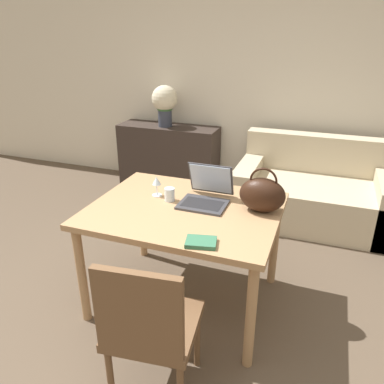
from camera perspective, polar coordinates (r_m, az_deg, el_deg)
The scene contains 12 objects.
ground_plane at distance 2.55m, azimuth -7.64°, elevation -22.89°, with size 14.00×14.00×0.00m, color brown.
wall_back at distance 4.49m, azimuth 9.02°, elevation 16.93°, with size 10.00×0.06×2.70m.
dining_table at distance 2.53m, azimuth -1.11°, elevation -4.10°, with size 1.24×0.98×0.75m.
chair at distance 1.97m, azimuth -6.53°, elevation -19.47°, with size 0.49×0.49×0.90m.
couch at distance 4.08m, azimuth 17.87°, elevation -0.20°, with size 1.53×0.94×0.82m.
sideboard at distance 4.71m, azimuth -3.55°, elevation 5.44°, with size 1.23×0.40×0.77m.
laptop at distance 2.56m, azimuth 2.26°, elevation -0.02°, with size 0.31×0.34×0.25m.
drinking_glass at distance 2.58m, azimuth -3.43°, elevation -0.37°, with size 0.07×0.07×0.09m.
wine_glass at distance 2.64m, azimuth -5.41°, elevation 1.46°, with size 0.07×0.07×0.14m.
handbag at distance 2.44m, azimuth 10.67°, elevation -0.38°, with size 0.30×0.19×0.30m.
flower_vase at distance 4.53m, azimuth -4.19°, elevation 13.48°, with size 0.30×0.30×0.48m.
book at distance 2.08m, azimuth 1.38°, elevation -7.65°, with size 0.19×0.16×0.02m.
Camera 1 is at (0.90, -1.53, 1.84)m, focal length 35.00 mm.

